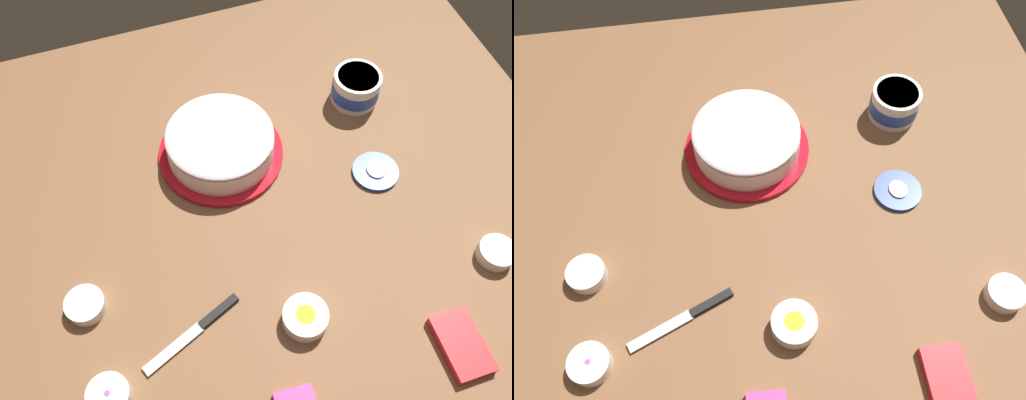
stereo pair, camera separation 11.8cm
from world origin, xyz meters
TOP-DOWN VIEW (x-y plane):
  - ground_plane at (0.00, 0.00)m, footprint 1.54×1.54m
  - frosted_cake at (0.26, 0.05)m, footprint 0.31×0.31m
  - frosting_tub at (0.32, -0.34)m, footprint 0.12×0.12m
  - frosting_tub_lid at (0.09, -0.29)m, footprint 0.11×0.11m
  - spreading_knife at (-0.14, 0.22)m, footprint 0.11×0.23m
  - sprinkle_bowl_blue at (-0.20, -0.44)m, footprint 0.08×0.08m
  - sprinkle_bowl_yellow at (-0.20, 0.01)m, footprint 0.09×0.09m
  - sprinkle_bowl_orange at (-0.02, 0.43)m, footprint 0.08×0.08m
  - sprinkle_bowl_rainbow at (-0.21, 0.42)m, footprint 0.08×0.08m
  - candy_box_upper at (-0.35, -0.26)m, footprint 0.14×0.09m

SIDE VIEW (x-z plane):
  - ground_plane at x=0.00m, z-range 0.00..0.00m
  - spreading_knife at x=-0.14m, z-range 0.00..0.01m
  - frosting_tub_lid at x=0.09m, z-range 0.00..0.01m
  - candy_box_upper at x=-0.35m, z-range 0.00..0.02m
  - sprinkle_bowl_orange at x=-0.02m, z-range 0.00..0.03m
  - sprinkle_bowl_rainbow at x=-0.21m, z-range 0.00..0.03m
  - sprinkle_bowl_blue at x=-0.20m, z-range 0.00..0.03m
  - sprinkle_bowl_yellow at x=-0.20m, z-range 0.00..0.04m
  - frosting_tub at x=0.32m, z-range 0.00..0.09m
  - frosted_cake at x=0.26m, z-range 0.00..0.09m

